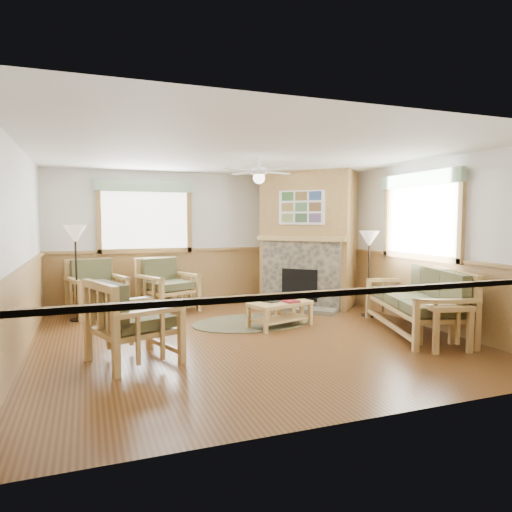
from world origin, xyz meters
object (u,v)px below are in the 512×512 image
object	(u,v)px
coffee_table	(280,314)
end_table_chairs	(165,296)
floor_lamp_right	(369,274)
footstool	(286,308)
armchair_back_left	(97,288)
armchair_left	(134,321)
sofa	(415,300)
end_table_sofa	(444,326)
floor_lamp_left	(76,273)
armchair_back_right	(168,285)

from	to	relation	value
coffee_table	end_table_chairs	world-z (taller)	end_table_chairs
coffee_table	floor_lamp_right	bearing A→B (deg)	-11.12
footstool	end_table_chairs	bearing A→B (deg)	137.14
armchair_back_left	armchair_left	distance (m)	3.12
sofa	end_table_sofa	bearing A→B (deg)	1.42
armchair_back_left	floor_lamp_left	xyz separation A→B (m)	(-0.33, -0.39, 0.32)
armchair_back_left	coffee_table	distance (m)	3.45
end_table_chairs	end_table_sofa	bearing A→B (deg)	-52.76
coffee_table	end_table_chairs	size ratio (longest dim) A/B	1.88
coffee_table	armchair_back_left	bearing A→B (deg)	126.25
armchair_left	sofa	bearing A→B (deg)	-109.82
armchair_back_left	armchair_back_right	size ratio (longest dim) A/B	1.00
armchair_back_right	armchair_left	distance (m)	3.15
coffee_table	floor_lamp_left	size ratio (longest dim) A/B	0.62
coffee_table	armchair_back_right	bearing A→B (deg)	109.94
end_table_chairs	footstool	xyz separation A→B (m)	(1.82, -1.69, -0.05)
sofa	armchair_back_left	distance (m)	5.53
armchair_left	floor_lamp_right	world-z (taller)	floor_lamp_right
armchair_back_right	armchair_left	xyz separation A→B (m)	(-0.91, -3.01, 0.00)
floor_lamp_left	floor_lamp_right	bearing A→B (deg)	-16.13
sofa	floor_lamp_left	xyz separation A→B (m)	(-4.93, 2.68, 0.32)
sofa	end_table_chairs	size ratio (longest dim) A/B	4.01
sofa	footstool	distance (m)	2.13
armchair_back_left	floor_lamp_right	size ratio (longest dim) A/B	0.65
end_table_sofa	floor_lamp_right	distance (m)	2.23
footstool	coffee_table	bearing A→B (deg)	-125.59
armchair_back_right	end_table_sofa	world-z (taller)	armchair_back_right
sofa	floor_lamp_left	world-z (taller)	floor_lamp_left
sofa	armchair_back_right	world-z (taller)	armchair_back_right
coffee_table	armchair_left	bearing A→B (deg)	-173.56
floor_lamp_left	armchair_back_right	bearing A→B (deg)	10.70
end_table_chairs	end_table_sofa	world-z (taller)	end_table_sofa
armchair_left	footstool	distance (m)	3.10
armchair_left	end_table_sofa	size ratio (longest dim) A/B	1.64
footstool	sofa	bearing A→B (deg)	-43.71
coffee_table	end_table_sofa	distance (m)	2.51
armchair_back_right	armchair_left	world-z (taller)	armchair_left
sofa	end_table_chairs	xyz separation A→B (m)	(-3.34, 3.15, -0.23)
end_table_chairs	footstool	bearing A→B (deg)	-42.86
coffee_table	floor_lamp_right	distance (m)	1.92
end_table_chairs	sofa	bearing A→B (deg)	-43.25
sofa	armchair_left	distance (m)	4.23
end_table_chairs	floor_lamp_right	xyz separation A→B (m)	(3.34, -1.89, 0.50)
armchair_back_left	floor_lamp_right	xyz separation A→B (m)	(4.60, -1.82, 0.27)
armchair_back_right	end_table_chairs	distance (m)	0.28
coffee_table	floor_lamp_right	world-z (taller)	floor_lamp_right
armchair_left	end_table_sofa	distance (m)	4.07
armchair_back_left	armchair_left	world-z (taller)	armchair_left
armchair_back_left	end_table_sofa	world-z (taller)	armchair_back_left
armchair_back_left	floor_lamp_left	size ratio (longest dim) A/B	0.61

